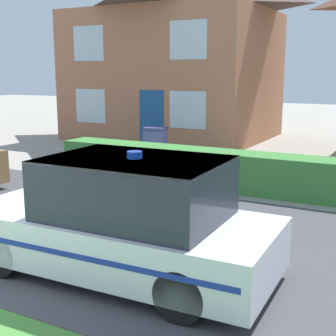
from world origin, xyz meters
name	(u,v)px	position (x,y,z in m)	size (l,w,h in m)	color
road_strip	(103,228)	(0.00, 3.88, 0.01)	(28.00, 5.87, 0.01)	#424247
garden_hedge	(244,172)	(1.30, 7.65, 0.45)	(9.99, 0.90, 0.90)	#3D7F38
police_car	(124,220)	(1.40, 2.46, 0.78)	(4.37, 1.96, 1.72)	black
house_left	(175,52)	(-4.48, 15.23, 3.58)	(8.04, 6.45, 7.02)	#A86B4C
wheelie_bin	(155,144)	(-2.34, 9.84, 0.54)	(0.75, 0.76, 1.08)	#474C8C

